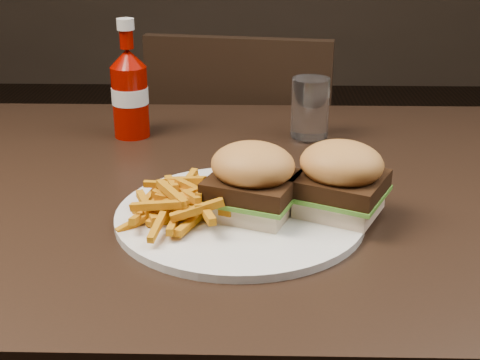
{
  "coord_description": "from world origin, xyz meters",
  "views": [
    {
      "loc": [
        0.09,
        -0.89,
        1.12
      ],
      "look_at": [
        0.07,
        -0.11,
        0.8
      ],
      "focal_mm": 50.0,
      "sensor_mm": 36.0,
      "label": 1
    }
  ],
  "objects_px": {
    "chair_far": "(251,199)",
    "tumbler": "(310,108)",
    "dining_table": "(193,194)",
    "ketchup_bottle": "(130,102)",
    "plate": "(240,216)"
  },
  "relations": [
    {
      "from": "dining_table",
      "to": "tumbler",
      "type": "bearing_deg",
      "value": 47.19
    },
    {
      "from": "dining_table",
      "to": "chair_far",
      "type": "distance_m",
      "value": 0.73
    },
    {
      "from": "dining_table",
      "to": "ketchup_bottle",
      "type": "height_order",
      "value": "ketchup_bottle"
    },
    {
      "from": "chair_far",
      "to": "plate",
      "type": "xyz_separation_m",
      "value": [
        -0.01,
        -0.78,
        0.33
      ]
    },
    {
      "from": "chair_far",
      "to": "tumbler",
      "type": "xyz_separation_m",
      "value": [
        0.1,
        -0.46,
        0.38
      ]
    },
    {
      "from": "plate",
      "to": "ketchup_bottle",
      "type": "height_order",
      "value": "ketchup_bottle"
    },
    {
      "from": "dining_table",
      "to": "plate",
      "type": "relative_size",
      "value": 3.8
    },
    {
      "from": "dining_table",
      "to": "plate",
      "type": "height_order",
      "value": "plate"
    },
    {
      "from": "dining_table",
      "to": "plate",
      "type": "distance_m",
      "value": 0.14
    },
    {
      "from": "chair_far",
      "to": "ketchup_bottle",
      "type": "xyz_separation_m",
      "value": [
        -0.2,
        -0.45,
        0.38
      ]
    },
    {
      "from": "dining_table",
      "to": "ketchup_bottle",
      "type": "relative_size",
      "value": 9.84
    },
    {
      "from": "chair_far",
      "to": "plate",
      "type": "bearing_deg",
      "value": 98.17
    },
    {
      "from": "dining_table",
      "to": "tumbler",
      "type": "height_order",
      "value": "tumbler"
    },
    {
      "from": "dining_table",
      "to": "tumbler",
      "type": "relative_size",
      "value": 12.02
    },
    {
      "from": "plate",
      "to": "tumbler",
      "type": "distance_m",
      "value": 0.34
    }
  ]
}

